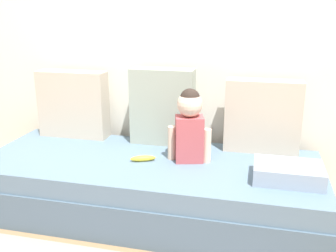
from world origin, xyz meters
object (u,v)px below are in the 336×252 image
(throw_pillow_left, at_px, (73,104))
(banana, at_px, (143,158))
(throw_pillow_right, at_px, (263,116))
(folded_blanket, at_px, (288,173))
(throw_pillow_center, at_px, (162,107))
(couch, at_px, (150,186))
(toddler, at_px, (189,124))

(throw_pillow_left, bearing_deg, banana, -29.60)
(throw_pillow_right, distance_m, folded_blanket, 0.55)
(throw_pillow_center, height_order, throw_pillow_right, throw_pillow_center)
(banana, bearing_deg, throw_pillow_center, 85.02)
(throw_pillow_left, distance_m, throw_pillow_center, 0.73)
(couch, distance_m, throw_pillow_left, 0.93)
(throw_pillow_center, bearing_deg, throw_pillow_left, 180.00)
(throw_pillow_center, xyz_separation_m, banana, (-0.03, -0.39, -0.26))
(toddler, distance_m, banana, 0.39)
(throw_pillow_left, distance_m, banana, 0.83)
(toddler, bearing_deg, throw_pillow_center, 130.65)
(throw_pillow_left, bearing_deg, throw_pillow_center, 0.00)
(couch, relative_size, throw_pillow_right, 4.51)
(couch, distance_m, throw_pillow_center, 0.60)
(throw_pillow_center, xyz_separation_m, toddler, (0.26, -0.31, -0.03))
(throw_pillow_left, distance_m, throw_pillow_right, 1.45)
(throw_pillow_center, bearing_deg, banana, -94.98)
(throw_pillow_left, height_order, banana, throw_pillow_left)
(throw_pillow_center, xyz_separation_m, throw_pillow_right, (0.73, 0.00, -0.03))
(folded_blanket, bearing_deg, throw_pillow_right, 109.01)
(banana, bearing_deg, folded_blanket, -5.32)
(banana, relative_size, folded_blanket, 0.42)
(couch, distance_m, folded_blanket, 0.93)
(throw_pillow_center, xyz_separation_m, folded_blanket, (0.89, -0.48, -0.23))
(throw_pillow_right, relative_size, toddler, 1.06)
(toddler, xyz_separation_m, banana, (-0.30, -0.09, -0.24))
(throw_pillow_left, height_order, toddler, throw_pillow_left)
(throw_pillow_center, bearing_deg, folded_blanket, -28.27)
(throw_pillow_center, bearing_deg, couch, -90.00)
(couch, xyz_separation_m, throw_pillow_left, (-0.73, 0.36, 0.45))
(throw_pillow_right, height_order, toddler, throw_pillow_right)
(banana, bearing_deg, toddler, 16.51)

